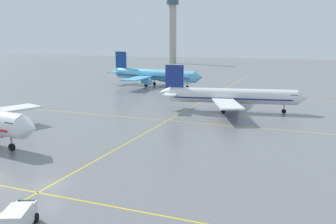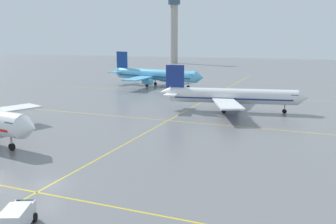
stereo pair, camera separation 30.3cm
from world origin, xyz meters
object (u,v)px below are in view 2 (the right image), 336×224
Objects in this scene: service_truck_catering at (18,217)px; airliner_third_row at (155,75)px; airliner_second_row at (230,96)px; control_tower at (174,26)px.

airliner_third_row is at bearing 106.97° from service_truck_catering.
airliner_third_row reaches higher than service_truck_catering.
service_truck_catering is (28.91, -94.77, -2.87)m from airliner_third_row.
airliner_second_row is at bearing -46.13° from airliner_third_row.
airliner_second_row is at bearing 84.56° from service_truck_catering.
service_truck_catering is (-5.61, -58.86, -2.37)m from airliner_second_row.
airliner_third_row is 0.85× the size of control_tower.
control_tower is at bearing 114.86° from airliner_second_row.
control_tower reaches higher than service_truck_catering.
airliner_second_row is 179.16m from control_tower.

